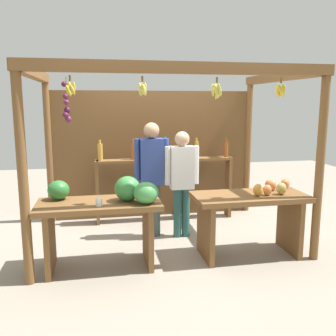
% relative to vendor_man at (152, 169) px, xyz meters
% --- Properties ---
extents(ground_plane, '(12.00, 12.00, 0.00)m').
position_rel_vendor_man_xyz_m(ground_plane, '(0.17, -0.10, -0.96)').
color(ground_plane, gray).
rests_on(ground_plane, ground).
extents(market_stall, '(3.40, 2.21, 2.29)m').
position_rel_vendor_man_xyz_m(market_stall, '(0.17, 0.39, 0.38)').
color(market_stall, brown).
rests_on(market_stall, ground).
extents(fruit_counter_left, '(1.38, 0.69, 1.06)m').
position_rel_vendor_man_xyz_m(fruit_counter_left, '(-0.66, -0.89, -0.29)').
color(fruit_counter_left, brown).
rests_on(fruit_counter_left, ground).
extents(fruit_counter_right, '(1.38, 0.64, 0.92)m').
position_rel_vendor_man_xyz_m(fruit_counter_right, '(1.10, -0.88, -0.38)').
color(fruit_counter_right, brown).
rests_on(fruit_counter_right, ground).
extents(bottle_shelf_unit, '(2.18, 0.22, 1.35)m').
position_rel_vendor_man_xyz_m(bottle_shelf_unit, '(0.30, 0.69, -0.17)').
color(bottle_shelf_unit, brown).
rests_on(bottle_shelf_unit, ground).
extents(vendor_man, '(0.48, 0.22, 1.61)m').
position_rel_vendor_man_xyz_m(vendor_man, '(0.00, 0.00, 0.00)').
color(vendor_man, '#445650').
rests_on(vendor_man, ground).
extents(vendor_woman, '(0.48, 0.20, 1.49)m').
position_rel_vendor_man_xyz_m(vendor_woman, '(0.41, -0.10, -0.08)').
color(vendor_woman, '#2A5A58').
rests_on(vendor_woman, ground).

